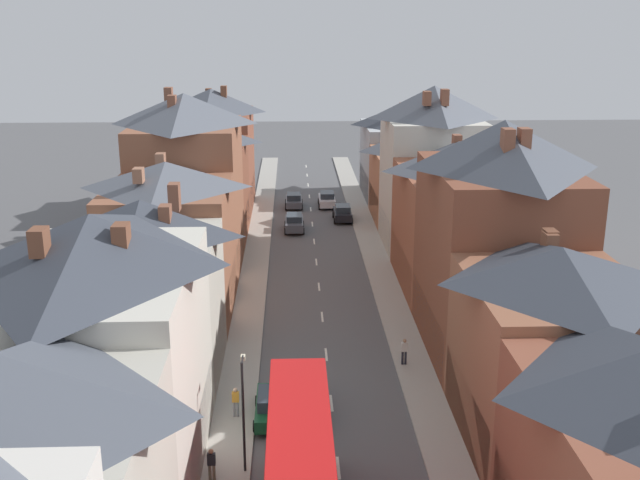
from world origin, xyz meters
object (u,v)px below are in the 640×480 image
at_px(car_parked_left_b, 294,222).
at_px(pedestrian_mid_right, 404,350).
at_px(pedestrian_near_right, 212,463).
at_px(pedestrian_mid_left, 236,401).
at_px(street_lamp, 243,408).
at_px(car_near_blue, 343,213).
at_px(double_decker_bus_lead, 300,475).
at_px(car_near_silver, 294,200).
at_px(car_parked_left_a, 298,397).
at_px(car_mid_black, 327,199).
at_px(car_mid_white, 273,405).

height_order(car_parked_left_b, pedestrian_mid_right, pedestrian_mid_right).
height_order(pedestrian_near_right, pedestrian_mid_left, same).
distance_m(car_parked_left_b, street_lamp, 39.92).
distance_m(pedestrian_near_right, pedestrian_mid_right, 15.16).
distance_m(pedestrian_mid_left, street_lamp, 5.22).
height_order(car_near_blue, pedestrian_mid_left, pedestrian_mid_left).
xyz_separation_m(double_decker_bus_lead, car_near_silver, (0.01, 53.49, -2.02)).
distance_m(car_near_silver, pedestrian_mid_left, 44.37).
xyz_separation_m(car_near_blue, car_near_silver, (-4.90, 5.71, -0.03)).
height_order(car_near_blue, car_parked_left_b, car_parked_left_b).
bearing_deg(pedestrian_near_right, pedestrian_mid_right, 47.83).
relative_size(car_near_silver, car_parked_left_b, 0.94).
distance_m(car_near_silver, car_parked_left_a, 43.71).
height_order(car_mid_black, street_lamp, street_lamp).
distance_m(pedestrian_near_right, street_lamp, 2.77).
xyz_separation_m(car_near_blue, car_mid_black, (-1.30, 5.91, 0.01)).
distance_m(car_near_blue, car_mid_black, 6.06).
relative_size(car_parked_left_a, car_mid_white, 1.01).
height_order(car_parked_left_a, pedestrian_near_right, pedestrian_near_right).
bearing_deg(car_near_blue, pedestrian_mid_left, -101.85).
distance_m(car_near_silver, pedestrian_near_right, 49.99).
relative_size(car_mid_black, car_parked_left_b, 0.97).
bearing_deg(car_parked_left_a, pedestrian_near_right, -122.15).
bearing_deg(pedestrian_mid_right, car_near_blue, 92.47).
xyz_separation_m(car_parked_left_a, pedestrian_near_right, (-3.85, -6.13, 0.18)).
xyz_separation_m(car_near_blue, pedestrian_mid_right, (1.42, -32.89, 0.21)).
height_order(car_mid_black, car_parked_left_b, car_parked_left_b).
distance_m(double_decker_bus_lead, car_near_silver, 53.53).
bearing_deg(car_near_blue, car_parked_left_b, -144.84).
xyz_separation_m(car_near_blue, car_parked_left_a, (-4.90, -38.00, 0.03)).
relative_size(car_near_silver, pedestrian_near_right, 2.50).
distance_m(car_near_blue, car_parked_left_b, 5.99).
bearing_deg(street_lamp, pedestrian_mid_right, 49.66).
xyz_separation_m(car_near_blue, pedestrian_near_right, (-8.75, -44.13, 0.21)).
distance_m(car_near_blue, street_lamp, 43.91).
distance_m(double_decker_bus_lead, car_parked_left_a, 9.98).
distance_m(car_near_silver, car_parked_left_b, 9.16).
xyz_separation_m(car_parked_left_b, pedestrian_near_right, (-3.85, -40.68, 0.19)).
distance_m(double_decker_bus_lead, car_near_blue, 48.08).
height_order(car_parked_left_a, car_parked_left_b, car_parked_left_a).
bearing_deg(car_near_silver, double_decker_bus_lead, -90.01).
xyz_separation_m(pedestrian_mid_left, pedestrian_mid_right, (9.51, 5.65, 0.00)).
relative_size(car_near_blue, car_near_silver, 0.98).
relative_size(car_mid_black, pedestrian_mid_right, 2.57).
bearing_deg(car_mid_white, pedestrian_mid_right, 37.16).
distance_m(car_parked_left_a, car_mid_white, 1.47).
bearing_deg(double_decker_bus_lead, pedestrian_mid_left, 108.98).
relative_size(double_decker_bus_lead, car_mid_black, 2.61).
xyz_separation_m(car_mid_white, street_lamp, (-1.15, -4.55, 2.45)).
distance_m(car_near_silver, car_mid_black, 3.61).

